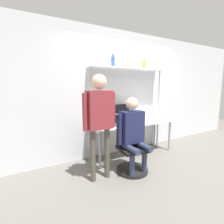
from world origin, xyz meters
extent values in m
plane|color=slate|center=(0.00, 0.00, 0.00)|extent=(12.00, 12.00, 0.00)
cube|color=silver|center=(0.00, 0.66, 1.35)|extent=(8.00, 0.06, 2.70)
cube|color=white|center=(0.00, 0.33, 0.71)|extent=(1.94, 0.61, 0.03)
cylinder|color=#A5A5AA|center=(-0.91, 0.08, 0.35)|extent=(0.05, 0.05, 0.69)
cylinder|color=#A5A5AA|center=(0.91, 0.08, 0.35)|extent=(0.05, 0.05, 0.69)
cylinder|color=#A5A5AA|center=(-0.91, 0.57, 0.35)|extent=(0.05, 0.05, 0.69)
cylinder|color=#A5A5AA|center=(0.91, 0.57, 0.35)|extent=(0.05, 0.05, 0.69)
cube|color=white|center=(0.00, 0.46, 1.88)|extent=(1.85, 0.32, 0.02)
cylinder|color=#B2B2B7|center=(-0.90, 0.46, 0.95)|extent=(0.04, 0.04, 1.89)
cylinder|color=#B2B2B7|center=(0.90, 0.46, 0.95)|extent=(0.04, 0.04, 1.89)
cylinder|color=black|center=(-0.29, 0.49, 0.73)|extent=(0.18, 0.18, 0.01)
cylinder|color=black|center=(-0.29, 0.49, 0.78)|extent=(0.06, 0.06, 0.08)
cube|color=black|center=(-0.29, 0.50, 0.96)|extent=(0.65, 0.01, 0.32)
cube|color=black|center=(-0.29, 0.49, 0.96)|extent=(0.63, 0.02, 0.29)
cube|color=#BCBCC1|center=(-0.46, 0.25, 0.73)|extent=(0.32, 0.21, 0.01)
cube|color=black|center=(-0.46, 0.23, 0.74)|extent=(0.27, 0.12, 0.00)
cube|color=#BCBCC1|center=(-0.46, 0.34, 0.84)|extent=(0.32, 0.04, 0.21)
cube|color=black|center=(-0.46, 0.33, 0.84)|extent=(0.28, 0.03, 0.19)
cube|color=silver|center=(-0.20, 0.21, 0.73)|extent=(0.07, 0.15, 0.01)
cube|color=black|center=(-0.20, 0.21, 0.73)|extent=(0.06, 0.13, 0.00)
cylinder|color=black|center=(-0.48, -0.32, 0.03)|extent=(0.56, 0.56, 0.06)
cylinder|color=#4C4C51|center=(-0.48, -0.32, 0.23)|extent=(0.06, 0.06, 0.34)
cube|color=black|center=(-0.48, -0.32, 0.42)|extent=(0.51, 0.51, 0.05)
cube|color=black|center=(-0.45, -0.12, 0.67)|extent=(0.42, 0.09, 0.45)
cylinder|color=#2D3856|center=(-0.61, -0.49, 0.22)|extent=(0.09, 0.09, 0.45)
cylinder|color=#2D3856|center=(-0.35, -0.49, 0.22)|extent=(0.09, 0.09, 0.45)
cylinder|color=#2D3856|center=(-0.61, -0.46, 0.49)|extent=(0.10, 0.38, 0.10)
cylinder|color=#2D3856|center=(-0.35, -0.46, 0.49)|extent=(0.10, 0.38, 0.10)
cube|color=#1E234C|center=(-0.48, -0.29, 0.81)|extent=(0.40, 0.20, 0.55)
cylinder|color=#1E234C|center=(-0.73, -0.29, 0.80)|extent=(0.08, 0.08, 0.53)
cylinder|color=#1E234C|center=(-0.23, -0.29, 0.80)|extent=(0.08, 0.08, 0.53)
sphere|color=beige|center=(-0.48, -0.29, 1.22)|extent=(0.21, 0.21, 0.21)
cylinder|color=#4C473D|center=(-1.20, -0.25, 0.42)|extent=(0.09, 0.09, 0.85)
cylinder|color=#4C473D|center=(-0.95, -0.25, 0.42)|extent=(0.09, 0.09, 0.85)
cube|color=maroon|center=(-1.08, -0.25, 1.15)|extent=(0.40, 0.20, 0.60)
cylinder|color=maroon|center=(-1.32, -0.25, 1.13)|extent=(0.08, 0.08, 0.57)
cylinder|color=maroon|center=(-0.83, -0.25, 1.13)|extent=(0.08, 0.08, 0.57)
sphere|color=beige|center=(-1.08, -0.25, 1.58)|extent=(0.23, 0.23, 0.23)
cylinder|color=gold|center=(0.40, 0.46, 1.98)|extent=(0.07, 0.07, 0.17)
cylinder|color=gold|center=(0.40, 0.46, 2.08)|extent=(0.03, 0.03, 0.03)
cylinder|color=black|center=(0.40, 0.46, 2.10)|extent=(0.04, 0.04, 0.01)
cylinder|color=#335999|center=(-0.41, 0.46, 1.99)|extent=(0.08, 0.08, 0.20)
cylinder|color=#335999|center=(-0.41, 0.46, 2.12)|extent=(0.04, 0.04, 0.04)
cylinder|color=black|center=(-0.41, 0.46, 2.14)|extent=(0.04, 0.04, 0.01)
camera|label=1|loc=(-2.26, -2.67, 1.52)|focal=28.00mm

